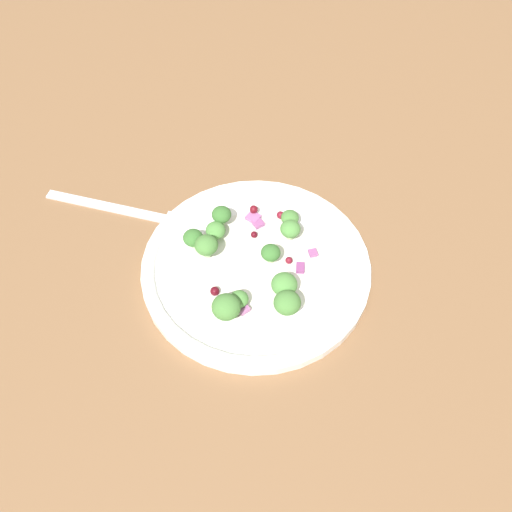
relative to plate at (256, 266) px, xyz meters
The scene contains 26 objects.
ground_plane 3.85cm from the plate, 136.68° to the left, with size 180.00×180.00×2.00cm, color brown.
plate is the anchor object (origin of this frame).
dressing_pool 0.44cm from the plate, behind, with size 14.32×14.32×0.20cm, color white.
broccoli_floret_0 6.90cm from the plate, 86.14° to the right, with size 2.18×2.18×2.21cm.
broccoli_floret_1 5.91cm from the plate, 70.82° to the right, with size 2.19×2.19×2.21cm.
broccoli_floret_2 2.72cm from the plate, 151.83° to the left, with size 2.08×2.08×2.11cm.
broccoli_floret_3 5.44cm from the plate, behind, with size 2.21×2.21×2.24cm.
broccoli_floret_4 5.73cm from the plate, 39.93° to the left, with size 1.95×1.95×1.97cm.
broccoli_floret_5 5.89cm from the plate, 40.47° to the right, with size 2.49×2.49×2.52cm.
broccoli_floret_6 7.40cm from the plate, 84.11° to the left, with size 2.71×2.71×2.75cm.
broccoli_floret_7 7.69cm from the plate, 34.53° to the left, with size 2.90×2.90×2.93cm.
broccoli_floret_8 5.24cm from the plate, 94.71° to the left, with size 2.67×2.67×2.71cm.
broccoli_floret_9 6.73cm from the plate, 157.34° to the right, with size 2.00×2.00×2.02cm.
broccoli_floret_10 7.40cm from the plate, 49.56° to the right, with size 2.17×2.17×2.19cm.
cranberry_0 5.77cm from the plate, 10.09° to the left, with size 0.97×0.97×0.97cm, color #4C0A14.
cranberry_1 7.10cm from the plate, 119.87° to the right, with size 0.95×0.95×0.95cm, color maroon.
cranberry_2 3.63cm from the plate, 149.57° to the left, with size 0.78×0.78×0.78cm, color maroon.
cranberry_3 6.80cm from the plate, 146.29° to the right, with size 0.88×0.88×0.88cm, color maroon.
cranberry_4 3.76cm from the plate, 118.65° to the right, with size 0.75×0.75×0.75cm, color #4C0A14.
onion_bit_0 5.82cm from the plate, 32.90° to the left, with size 1.06×1.04×0.58cm, color #934C84.
onion_bit_1 6.26cm from the plate, 118.95° to the right, with size 1.39×1.38×0.36cm, color #A35B93.
onion_bit_2 4.81cm from the plate, 139.01° to the left, with size 1.27×0.88×0.47cm, color #843D75.
onion_bit_3 6.14cm from the plate, 45.86° to the left, with size 1.09×1.04×0.47cm, color #A35B93.
onion_bit_4 5.33cm from the plate, 124.85° to the right, with size 1.02×1.12×0.48cm, color #934C84.
onion_bit_5 6.29cm from the plate, 158.56° to the left, with size 0.91×0.90×0.36cm, color #934C84.
fork 17.15cm from the plate, 61.23° to the right, with size 13.95×14.88×0.50cm.
Camera 1 is at (20.87, 27.22, 50.50)cm, focal length 39.44 mm.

